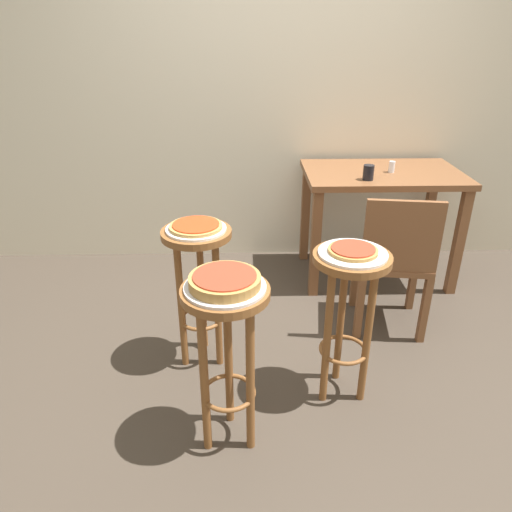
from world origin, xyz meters
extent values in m
plane|color=#42382D|center=(0.00, 0.00, 0.00)|extent=(6.00, 6.00, 0.00)
cube|color=beige|center=(0.00, 1.65, 1.50)|extent=(6.00, 0.10, 3.00)
cylinder|color=brown|center=(-0.35, -0.30, 0.74)|extent=(0.34, 0.34, 0.03)
cylinder|color=brown|center=(-0.35, -0.19, 0.36)|extent=(0.04, 0.04, 0.72)
cylinder|color=brown|center=(-0.44, -0.35, 0.36)|extent=(0.04, 0.04, 0.72)
cylinder|color=brown|center=(-0.26, -0.35, 0.36)|extent=(0.04, 0.04, 0.72)
torus|color=brown|center=(-0.35, -0.30, 0.25)|extent=(0.23, 0.23, 0.02)
cylinder|color=silver|center=(-0.35, -0.30, 0.76)|extent=(0.31, 0.31, 0.01)
cylinder|color=#B78442|center=(-0.35, -0.30, 0.79)|extent=(0.27, 0.27, 0.04)
cylinder|color=#B23823|center=(-0.35, -0.30, 0.81)|extent=(0.24, 0.24, 0.01)
cylinder|color=brown|center=(0.19, -0.02, 0.74)|extent=(0.34, 0.34, 0.03)
cylinder|color=brown|center=(0.19, 0.09, 0.36)|extent=(0.04, 0.04, 0.72)
cylinder|color=brown|center=(0.10, -0.07, 0.36)|extent=(0.04, 0.04, 0.72)
cylinder|color=brown|center=(0.28, -0.07, 0.36)|extent=(0.04, 0.04, 0.72)
torus|color=brown|center=(0.19, -0.02, 0.25)|extent=(0.23, 0.23, 0.02)
cylinder|color=silver|center=(0.19, -0.02, 0.76)|extent=(0.30, 0.30, 0.01)
cylinder|color=#B78442|center=(0.19, -0.02, 0.78)|extent=(0.22, 0.22, 0.01)
cylinder|color=#B23823|center=(0.19, -0.02, 0.79)|extent=(0.19, 0.19, 0.01)
cylinder|color=brown|center=(-0.51, 0.27, 0.74)|extent=(0.34, 0.34, 0.03)
cylinder|color=brown|center=(-0.51, 0.38, 0.36)|extent=(0.04, 0.04, 0.72)
cylinder|color=brown|center=(-0.60, 0.22, 0.36)|extent=(0.04, 0.04, 0.72)
cylinder|color=brown|center=(-0.42, 0.22, 0.36)|extent=(0.04, 0.04, 0.72)
torus|color=brown|center=(-0.51, 0.27, 0.25)|extent=(0.23, 0.23, 0.02)
cylinder|color=silver|center=(-0.51, 0.27, 0.76)|extent=(0.29, 0.29, 0.01)
cylinder|color=tan|center=(-0.51, 0.27, 0.78)|extent=(0.26, 0.26, 0.01)
cylinder|color=red|center=(-0.51, 0.27, 0.79)|extent=(0.23, 0.23, 0.01)
cube|color=brown|center=(0.65, 1.22, 0.75)|extent=(1.04, 0.66, 0.04)
cube|color=brown|center=(0.18, 0.94, 0.37)|extent=(0.06, 0.06, 0.73)
cube|color=brown|center=(1.12, 0.94, 0.37)|extent=(0.06, 0.06, 0.73)
cube|color=brown|center=(0.18, 1.50, 0.37)|extent=(0.06, 0.06, 0.73)
cube|color=brown|center=(1.12, 1.50, 0.37)|extent=(0.06, 0.06, 0.73)
cylinder|color=black|center=(0.50, 1.03, 0.82)|extent=(0.07, 0.07, 0.09)
cylinder|color=white|center=(0.70, 1.19, 0.81)|extent=(0.04, 0.04, 0.07)
cube|color=brown|center=(0.58, 0.59, 0.43)|extent=(0.45, 0.45, 0.04)
cube|color=brown|center=(0.55, 0.42, 0.65)|extent=(0.40, 0.09, 0.40)
cube|color=brown|center=(0.78, 0.75, 0.21)|extent=(0.04, 0.04, 0.42)
cube|color=brown|center=(0.43, 0.80, 0.21)|extent=(0.04, 0.04, 0.42)
cube|color=brown|center=(0.73, 0.39, 0.21)|extent=(0.04, 0.04, 0.42)
cube|color=brown|center=(0.38, 0.44, 0.21)|extent=(0.04, 0.04, 0.42)
camera|label=1|loc=(-0.27, -1.86, 1.65)|focal=33.48mm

